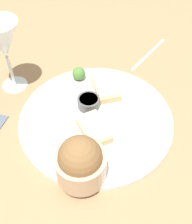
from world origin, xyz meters
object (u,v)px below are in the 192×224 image
Objects in this scene: cheese_toast_near at (106,87)px; sauce_ramekin at (89,102)px; fork at (149,54)px; wine_glass at (3,42)px; salad_bowl at (80,162)px; cheese_toast_far at (94,129)px.

sauce_ramekin is at bearing -81.48° from cheese_toast_near.
wine_glass is at bearing -112.75° from fork.
sauce_ramekin is 0.51× the size of cheese_toast_near.
sauce_ramekin is 0.29× the size of fork.
sauce_ramekin is at bearing -80.74° from fork.
salad_bowl is at bearing -7.99° from wine_glass.
cheese_toast_far reaches higher than fork.
wine_glass reaches higher than cheese_toast_far.
cheese_toast_far is 0.34m from fork.
cheese_toast_near is (-0.14, 0.20, -0.03)m from salad_bowl.
cheese_toast_near is 0.57× the size of fork.
wine_glass is (-0.20, -0.09, 0.11)m from sauce_ramekin.
salad_bowl reaches higher than cheese_toast_far.
cheese_toast_near is at bearing 124.66° from salad_bowl.
cheese_toast_near is (-0.01, 0.07, -0.00)m from sauce_ramekin.
salad_bowl is 1.08× the size of cheese_toast_far.
fork is (-0.04, 0.21, -0.02)m from cheese_toast_near.
salad_bowl is 0.55× the size of wine_glass.
sauce_ramekin is 0.07m from cheese_toast_near.
cheese_toast_far is 0.52× the size of fork.
sauce_ramekin is at bearing 146.63° from cheese_toast_far.
fork is (-0.11, 0.32, -0.02)m from cheese_toast_far.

